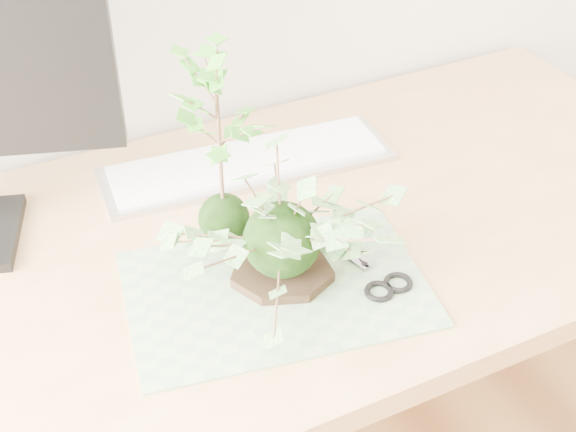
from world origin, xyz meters
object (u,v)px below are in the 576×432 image
at_px(ivy_kokedama, 282,210).
at_px(keyboard, 248,163).
at_px(maple_kokedama, 217,109).
at_px(desk, 251,283).

bearing_deg(ivy_kokedama, keyboard, 75.65).
bearing_deg(ivy_kokedama, maple_kokedama, 106.90).
xyz_separation_m(desk, maple_kokedama, (-0.03, 0.02, 0.31)).
bearing_deg(maple_kokedama, keyboard, 56.06).
xyz_separation_m(desk, ivy_kokedama, (0.01, -0.10, 0.21)).
height_order(ivy_kokedama, keyboard, ivy_kokedama).
height_order(desk, ivy_kokedama, ivy_kokedama).
distance_m(ivy_kokedama, maple_kokedama, 0.16).
bearing_deg(maple_kokedama, desk, -30.72).
bearing_deg(keyboard, maple_kokedama, -118.75).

